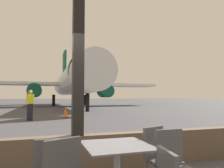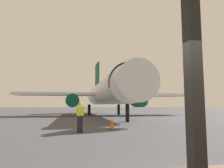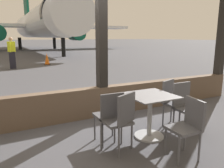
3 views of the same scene
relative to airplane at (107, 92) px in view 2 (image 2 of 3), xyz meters
name	(u,v)px [view 2 (image 2 of 3)]	position (x,y,z in m)	size (l,w,h in m)	color
ground_plane	(81,113)	(-3.24, 13.42, -3.48)	(220.00, 220.00, 0.00)	#424247
window_frame	(195,115)	(-3.24, -26.58, -2.08)	(7.85, 0.24, 4.00)	brown
airplane	(107,92)	(0.00, 0.00, 0.00)	(26.62, 29.60, 10.33)	silver
ground_crew_worker	(80,117)	(-4.57, -17.50, -2.58)	(0.40, 0.54, 1.74)	black
traffic_cone	(112,124)	(-2.49, -16.45, -3.13)	(0.36, 0.36, 0.74)	orange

